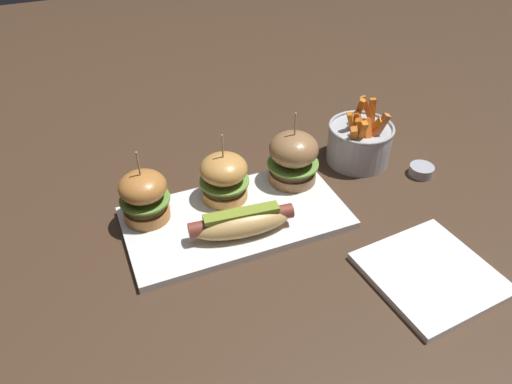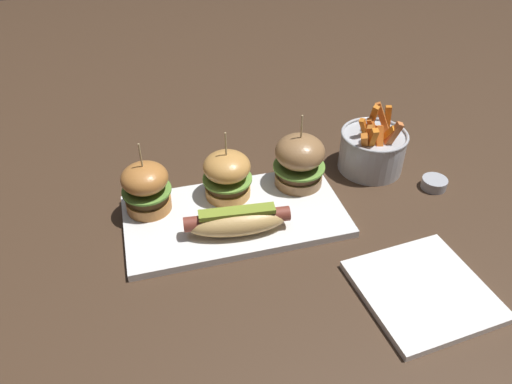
{
  "view_description": "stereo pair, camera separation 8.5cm",
  "coord_description": "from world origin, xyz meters",
  "px_view_note": "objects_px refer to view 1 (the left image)",
  "views": [
    {
      "loc": [
        -0.22,
        -0.62,
        0.58
      ],
      "look_at": [
        0.04,
        0.0,
        0.05
      ],
      "focal_mm": 34.06,
      "sensor_mm": 36.0,
      "label": 1
    },
    {
      "loc": [
        -0.14,
        -0.64,
        0.58
      ],
      "look_at": [
        0.04,
        0.0,
        0.05
      ],
      "focal_mm": 34.06,
      "sensor_mm": 36.0,
      "label": 2
    }
  ],
  "objects_px": {
    "slider_right": "(293,157)",
    "side_plate": "(430,274)",
    "hot_dog": "(242,222)",
    "sauce_ramekin": "(421,170)",
    "platter_main": "(236,218)",
    "slider_left": "(144,196)",
    "fries_bucket": "(360,142)",
    "slider_center": "(227,176)"
  },
  "relations": [
    {
      "from": "slider_right",
      "to": "sauce_ramekin",
      "type": "bearing_deg",
      "value": -14.84
    },
    {
      "from": "platter_main",
      "to": "side_plate",
      "type": "xyz_separation_m",
      "value": [
        0.24,
        -0.24,
        -0.0
      ]
    },
    {
      "from": "hot_dog",
      "to": "fries_bucket",
      "type": "xyz_separation_m",
      "value": [
        0.31,
        0.13,
        0.01
      ]
    },
    {
      "from": "platter_main",
      "to": "slider_right",
      "type": "distance_m",
      "value": 0.16
    },
    {
      "from": "platter_main",
      "to": "hot_dog",
      "type": "bearing_deg",
      "value": -97.87
    },
    {
      "from": "hot_dog",
      "to": "slider_left",
      "type": "height_order",
      "value": "slider_left"
    },
    {
      "from": "platter_main",
      "to": "slider_left",
      "type": "height_order",
      "value": "slider_left"
    },
    {
      "from": "hot_dog",
      "to": "fries_bucket",
      "type": "relative_size",
      "value": 1.28
    },
    {
      "from": "slider_center",
      "to": "slider_right",
      "type": "bearing_deg",
      "value": 0.37
    },
    {
      "from": "fries_bucket",
      "to": "side_plate",
      "type": "height_order",
      "value": "fries_bucket"
    },
    {
      "from": "slider_left",
      "to": "sauce_ramekin",
      "type": "distance_m",
      "value": 0.55
    },
    {
      "from": "platter_main",
      "to": "slider_right",
      "type": "bearing_deg",
      "value": 22.46
    },
    {
      "from": "hot_dog",
      "to": "sauce_ramekin",
      "type": "height_order",
      "value": "hot_dog"
    },
    {
      "from": "platter_main",
      "to": "hot_dog",
      "type": "height_order",
      "value": "hot_dog"
    },
    {
      "from": "platter_main",
      "to": "fries_bucket",
      "type": "xyz_separation_m",
      "value": [
        0.3,
        0.08,
        0.04
      ]
    },
    {
      "from": "sauce_ramekin",
      "to": "side_plate",
      "type": "xyz_separation_m",
      "value": [
        -0.16,
        -0.23,
        -0.0
      ]
    },
    {
      "from": "slider_left",
      "to": "side_plate",
      "type": "xyz_separation_m",
      "value": [
        0.38,
        -0.3,
        -0.05
      ]
    },
    {
      "from": "side_plate",
      "to": "fries_bucket",
      "type": "bearing_deg",
      "value": 78.15
    },
    {
      "from": "slider_left",
      "to": "slider_right",
      "type": "bearing_deg",
      "value": 0.58
    },
    {
      "from": "slider_right",
      "to": "side_plate",
      "type": "height_order",
      "value": "slider_right"
    },
    {
      "from": "platter_main",
      "to": "hot_dog",
      "type": "xyz_separation_m",
      "value": [
        -0.01,
        -0.05,
        0.03
      ]
    },
    {
      "from": "hot_dog",
      "to": "side_plate",
      "type": "bearing_deg",
      "value": -38.81
    },
    {
      "from": "platter_main",
      "to": "slider_left",
      "type": "distance_m",
      "value": 0.16
    },
    {
      "from": "platter_main",
      "to": "slider_center",
      "type": "bearing_deg",
      "value": 85.3
    },
    {
      "from": "platter_main",
      "to": "slider_center",
      "type": "xyz_separation_m",
      "value": [
        0.0,
        0.06,
        0.05
      ]
    },
    {
      "from": "platter_main",
      "to": "slider_left",
      "type": "relative_size",
      "value": 2.84
    },
    {
      "from": "hot_dog",
      "to": "slider_right",
      "type": "xyz_separation_m",
      "value": [
        0.15,
        0.1,
        0.03
      ]
    },
    {
      "from": "hot_dog",
      "to": "fries_bucket",
      "type": "bearing_deg",
      "value": 22.79
    },
    {
      "from": "platter_main",
      "to": "sauce_ramekin",
      "type": "relative_size",
      "value": 8.02
    },
    {
      "from": "slider_center",
      "to": "fries_bucket",
      "type": "relative_size",
      "value": 0.95
    },
    {
      "from": "hot_dog",
      "to": "slider_right",
      "type": "height_order",
      "value": "slider_right"
    },
    {
      "from": "slider_right",
      "to": "sauce_ramekin",
      "type": "relative_size",
      "value": 3.02
    },
    {
      "from": "slider_right",
      "to": "side_plate",
      "type": "bearing_deg",
      "value": -72.03
    },
    {
      "from": "sauce_ramekin",
      "to": "hot_dog",
      "type": "bearing_deg",
      "value": -174.84
    },
    {
      "from": "slider_right",
      "to": "hot_dog",
      "type": "bearing_deg",
      "value": -144.35
    },
    {
      "from": "platter_main",
      "to": "fries_bucket",
      "type": "distance_m",
      "value": 0.32
    },
    {
      "from": "hot_dog",
      "to": "slider_right",
      "type": "relative_size",
      "value": 1.23
    },
    {
      "from": "platter_main",
      "to": "sauce_ramekin",
      "type": "bearing_deg",
      "value": -1.53
    },
    {
      "from": "hot_dog",
      "to": "side_plate",
      "type": "relative_size",
      "value": 0.98
    },
    {
      "from": "sauce_ramekin",
      "to": "slider_right",
      "type": "bearing_deg",
      "value": 165.16
    },
    {
      "from": "sauce_ramekin",
      "to": "side_plate",
      "type": "bearing_deg",
      "value": -124.57
    },
    {
      "from": "hot_dog",
      "to": "sauce_ramekin",
      "type": "distance_m",
      "value": 0.4
    }
  ]
}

